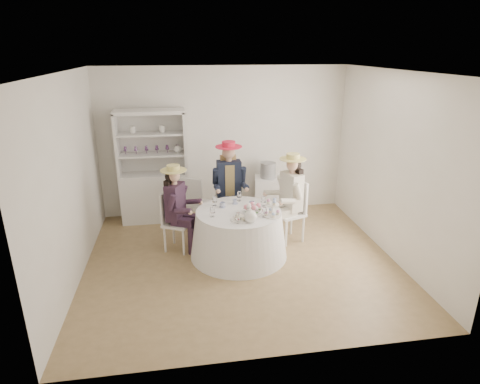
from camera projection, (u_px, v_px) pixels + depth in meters
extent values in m
plane|color=olive|center=(241.00, 261.00, 5.96)|extent=(4.50, 4.50, 0.00)
plane|color=white|center=(241.00, 72.00, 5.04)|extent=(4.50, 4.50, 0.00)
plane|color=silver|center=(224.00, 142.00, 7.36)|extent=(4.50, 0.00, 4.50)
plane|color=silver|center=(276.00, 238.00, 3.64)|extent=(4.50, 0.00, 4.50)
plane|color=silver|center=(69.00, 182.00, 5.17)|extent=(0.00, 4.50, 4.50)
plane|color=silver|center=(394.00, 167.00, 5.83)|extent=(0.00, 4.50, 4.50)
cone|color=white|center=(239.00, 234.00, 6.01)|extent=(1.46, 1.46, 0.70)
cylinder|color=white|center=(239.00, 212.00, 5.89)|extent=(1.26, 1.26, 0.02)
cube|color=silver|center=(155.00, 197.00, 7.25)|extent=(1.24, 0.63, 0.89)
cube|color=silver|center=(152.00, 141.00, 7.10)|extent=(1.17, 0.23, 1.08)
cube|color=silver|center=(149.00, 112.00, 6.73)|extent=(1.24, 0.63, 0.06)
cube|color=silver|center=(117.00, 144.00, 6.83)|extent=(0.11, 0.44, 1.08)
cube|color=silver|center=(185.00, 142.00, 7.00)|extent=(0.11, 0.44, 1.08)
cube|color=silver|center=(152.00, 154.00, 6.98)|extent=(1.15, 0.57, 0.03)
cube|color=silver|center=(151.00, 134.00, 6.86)|extent=(1.15, 0.57, 0.03)
sphere|color=white|center=(178.00, 149.00, 7.02)|extent=(0.14, 0.14, 0.14)
cube|color=silver|center=(267.00, 196.00, 7.51)|extent=(0.54, 0.54, 0.73)
cylinder|color=black|center=(268.00, 170.00, 7.34)|extent=(0.35, 0.35, 0.28)
cube|color=silver|center=(178.00, 223.00, 6.16)|extent=(0.52, 0.52, 0.04)
cylinder|color=silver|center=(183.00, 242.00, 6.06)|extent=(0.03, 0.03, 0.43)
cylinder|color=silver|center=(192.00, 234.00, 6.34)|extent=(0.03, 0.03, 0.43)
cylinder|color=silver|center=(165.00, 240.00, 6.14)|extent=(0.03, 0.03, 0.43)
cylinder|color=silver|center=(174.00, 231.00, 6.42)|extent=(0.03, 0.03, 0.43)
cube|color=silver|center=(166.00, 207.00, 6.12)|extent=(0.18, 0.34, 0.48)
cube|color=black|center=(175.00, 202.00, 6.04)|extent=(0.33, 0.40, 0.56)
cube|color=black|center=(182.00, 222.00, 6.03)|extent=(0.35, 0.26, 0.12)
cylinder|color=black|center=(191.00, 241.00, 6.09)|extent=(0.10, 0.10, 0.45)
cylinder|color=black|center=(171.00, 202.00, 5.83)|extent=(0.19, 0.15, 0.27)
cube|color=black|center=(187.00, 218.00, 6.18)|extent=(0.35, 0.26, 0.12)
cylinder|color=black|center=(196.00, 236.00, 6.24)|extent=(0.10, 0.10, 0.45)
cylinder|color=black|center=(183.00, 193.00, 6.19)|extent=(0.19, 0.15, 0.27)
cylinder|color=#D8A889|center=(174.00, 183.00, 5.94)|extent=(0.09, 0.09, 0.08)
sphere|color=#D8A889|center=(174.00, 176.00, 5.91)|extent=(0.18, 0.18, 0.18)
sphere|color=black|center=(171.00, 177.00, 5.92)|extent=(0.18, 0.18, 0.18)
cube|color=black|center=(170.00, 191.00, 6.01)|extent=(0.17, 0.24, 0.37)
cylinder|color=#D0C165|center=(173.00, 170.00, 5.88)|extent=(0.39, 0.39, 0.01)
cylinder|color=#D0C165|center=(173.00, 168.00, 5.86)|extent=(0.19, 0.19, 0.08)
cube|color=silver|center=(229.00, 202.00, 6.85)|extent=(0.45, 0.45, 0.04)
cylinder|color=silver|center=(221.00, 221.00, 6.75)|extent=(0.04, 0.04, 0.48)
cylinder|color=silver|center=(241.00, 219.00, 6.80)|extent=(0.04, 0.04, 0.48)
cylinder|color=silver|center=(218.00, 213.00, 7.07)|extent=(0.04, 0.04, 0.48)
cylinder|color=silver|center=(238.00, 211.00, 7.13)|extent=(0.04, 0.04, 0.48)
cube|color=silver|center=(227.00, 182.00, 6.93)|extent=(0.42, 0.04, 0.55)
cube|color=#191F32|center=(229.00, 179.00, 6.73)|extent=(0.40, 0.23, 0.64)
cube|color=tan|center=(229.00, 179.00, 6.73)|extent=(0.16, 0.24, 0.55)
cube|color=#191F32|center=(225.00, 200.00, 6.68)|extent=(0.15, 0.38, 0.13)
cylinder|color=#191F32|center=(226.00, 222.00, 6.65)|extent=(0.11, 0.11, 0.51)
cylinder|color=#191F32|center=(216.00, 176.00, 6.63)|extent=(0.10, 0.19, 0.30)
cube|color=#191F32|center=(236.00, 200.00, 6.72)|extent=(0.15, 0.38, 0.13)
cylinder|color=#191F32|center=(238.00, 221.00, 6.68)|extent=(0.11, 0.11, 0.51)
cylinder|color=#191F32|center=(243.00, 175.00, 6.70)|extent=(0.10, 0.19, 0.30)
cylinder|color=#D8A889|center=(229.00, 160.00, 6.62)|extent=(0.10, 0.10, 0.09)
sphere|color=#D8A889|center=(229.00, 153.00, 6.58)|extent=(0.21, 0.21, 0.21)
sphere|color=tan|center=(228.00, 153.00, 6.63)|extent=(0.21, 0.21, 0.21)
cube|color=tan|center=(228.00, 167.00, 6.75)|extent=(0.27, 0.09, 0.42)
cylinder|color=red|center=(229.00, 147.00, 6.54)|extent=(0.44, 0.44, 0.01)
cylinder|color=red|center=(229.00, 144.00, 6.53)|extent=(0.22, 0.22, 0.09)
cube|color=silver|center=(289.00, 214.00, 6.45)|extent=(0.53, 0.53, 0.04)
cylinder|color=silver|center=(275.00, 226.00, 6.59)|extent=(0.04, 0.04, 0.46)
cylinder|color=silver|center=(286.00, 233.00, 6.32)|extent=(0.04, 0.04, 0.46)
cylinder|color=silver|center=(291.00, 222.00, 6.74)|extent=(0.04, 0.04, 0.46)
cylinder|color=silver|center=(303.00, 229.00, 6.47)|extent=(0.04, 0.04, 0.46)
cube|color=silver|center=(300.00, 196.00, 6.44)|extent=(0.16, 0.38, 0.52)
cube|color=beige|center=(291.00, 191.00, 6.33)|extent=(0.32, 0.42, 0.60)
cube|color=beige|center=(280.00, 208.00, 6.44)|extent=(0.38, 0.25, 0.12)
cylinder|color=beige|center=(272.00, 228.00, 6.48)|extent=(0.10, 0.10, 0.48)
cylinder|color=beige|center=(282.00, 183.00, 6.46)|extent=(0.20, 0.15, 0.28)
cube|color=beige|center=(287.00, 212.00, 6.29)|extent=(0.38, 0.25, 0.12)
cylinder|color=beige|center=(278.00, 232.00, 6.33)|extent=(0.10, 0.10, 0.48)
cylinder|color=beige|center=(298.00, 191.00, 6.11)|extent=(0.20, 0.15, 0.28)
cylinder|color=#D8A889|center=(292.00, 172.00, 6.22)|extent=(0.09, 0.09, 0.08)
sphere|color=#D8A889|center=(293.00, 165.00, 6.18)|extent=(0.20, 0.20, 0.20)
sphere|color=black|center=(295.00, 165.00, 6.20)|extent=(0.20, 0.20, 0.20)
cube|color=black|center=(296.00, 180.00, 6.30)|extent=(0.16, 0.26, 0.39)
cylinder|color=#D0C165|center=(293.00, 159.00, 6.15)|extent=(0.41, 0.41, 0.01)
cylinder|color=#D0C165|center=(293.00, 156.00, 6.13)|extent=(0.21, 0.21, 0.08)
cube|color=silver|center=(196.00, 203.00, 6.98)|extent=(0.51, 0.51, 0.04)
cylinder|color=silver|center=(208.00, 212.00, 7.15)|extent=(0.03, 0.03, 0.42)
cylinder|color=silver|center=(192.00, 211.00, 7.23)|extent=(0.03, 0.03, 0.42)
cylinder|color=silver|center=(202.00, 219.00, 6.87)|extent=(0.03, 0.03, 0.42)
cylinder|color=silver|center=(185.00, 217.00, 6.96)|extent=(0.03, 0.03, 0.42)
cube|color=silver|center=(192.00, 192.00, 6.73)|extent=(0.34, 0.18, 0.48)
imported|color=white|center=(223.00, 205.00, 6.01)|extent=(0.11, 0.11, 0.07)
imported|color=white|center=(235.00, 202.00, 6.15)|extent=(0.08, 0.08, 0.07)
imported|color=white|center=(252.00, 204.00, 6.04)|extent=(0.10, 0.10, 0.07)
imported|color=white|center=(254.00, 211.00, 5.82)|extent=(0.30, 0.30, 0.06)
sphere|color=pink|center=(257.00, 207.00, 5.79)|extent=(0.07, 0.07, 0.07)
sphere|color=white|center=(255.00, 206.00, 5.83)|extent=(0.07, 0.07, 0.07)
sphere|color=pink|center=(252.00, 205.00, 5.84)|extent=(0.07, 0.07, 0.07)
sphere|color=white|center=(249.00, 206.00, 5.82)|extent=(0.07, 0.07, 0.07)
sphere|color=pink|center=(248.00, 207.00, 5.77)|extent=(0.07, 0.07, 0.07)
sphere|color=white|center=(250.00, 208.00, 5.73)|extent=(0.07, 0.07, 0.07)
sphere|color=pink|center=(253.00, 209.00, 5.72)|extent=(0.07, 0.07, 0.07)
sphere|color=white|center=(256.00, 208.00, 5.75)|extent=(0.07, 0.07, 0.07)
sphere|color=white|center=(251.00, 217.00, 5.49)|extent=(0.18, 0.18, 0.18)
cylinder|color=white|center=(258.00, 215.00, 5.50)|extent=(0.11, 0.03, 0.09)
cylinder|color=white|center=(251.00, 210.00, 5.46)|extent=(0.04, 0.04, 0.02)
cylinder|color=white|center=(241.00, 219.00, 5.59)|extent=(0.29, 0.29, 0.01)
cube|color=beige|center=(237.00, 218.00, 5.55)|extent=(0.07, 0.04, 0.03)
cube|color=beige|center=(241.00, 217.00, 5.58)|extent=(0.08, 0.06, 0.03)
cube|color=beige|center=(245.00, 216.00, 5.61)|extent=(0.08, 0.07, 0.03)
cube|color=beige|center=(239.00, 215.00, 5.62)|extent=(0.08, 0.08, 0.03)
cube|color=beige|center=(244.00, 218.00, 5.55)|extent=(0.07, 0.08, 0.03)
cylinder|color=white|center=(272.00, 215.00, 5.72)|extent=(0.26, 0.26, 0.01)
cylinder|color=white|center=(272.00, 210.00, 5.69)|extent=(0.02, 0.02, 0.18)
cylinder|color=white|center=(272.00, 204.00, 5.66)|extent=(0.20, 0.20, 0.01)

